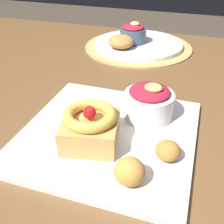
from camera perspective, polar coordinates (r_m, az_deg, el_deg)
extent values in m
cube|color=brown|center=(0.60, 10.63, -0.26)|extent=(1.56, 1.01, 0.04)
cylinder|color=brown|center=(1.37, -17.69, 1.02)|extent=(0.07, 0.07, 0.69)
cylinder|color=tan|center=(0.90, 5.43, 13.30)|extent=(0.33, 0.33, 0.00)
cube|color=white|center=(0.49, -0.74, -4.57)|extent=(0.30, 0.30, 0.01)
cube|color=tan|center=(0.45, -4.45, -3.94)|extent=(0.10, 0.11, 0.04)
torus|color=#E5BC4C|center=(0.43, -4.62, -0.71)|extent=(0.10, 0.10, 0.02)
sphere|color=red|center=(0.43, -4.65, -0.11)|extent=(0.02, 0.02, 0.02)
cylinder|color=white|center=(0.52, 7.57, 1.44)|extent=(0.09, 0.09, 0.05)
ellipsoid|color=#A31E33|center=(0.50, 7.81, 4.17)|extent=(0.08, 0.08, 0.02)
ellipsoid|color=#EAD666|center=(0.49, 8.59, 5.02)|extent=(0.03, 0.03, 0.01)
ellipsoid|color=#BC7F38|center=(0.43, 11.49, -7.87)|extent=(0.04, 0.04, 0.03)
ellipsoid|color=gold|center=(0.38, 3.63, -12.19)|extent=(0.04, 0.04, 0.04)
cylinder|color=white|center=(0.90, 5.46, 13.81)|extent=(0.28, 0.28, 0.01)
cylinder|color=#3D5675|center=(0.89, 4.35, 15.52)|extent=(0.08, 0.08, 0.04)
ellipsoid|color=#A31E33|center=(0.88, 4.42, 17.09)|extent=(0.07, 0.07, 0.02)
ellipsoid|color=#EAD666|center=(0.87, 4.79, 17.74)|extent=(0.03, 0.02, 0.01)
ellipsoid|color=#B77F3D|center=(0.84, 1.88, 14.34)|extent=(0.08, 0.08, 0.04)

